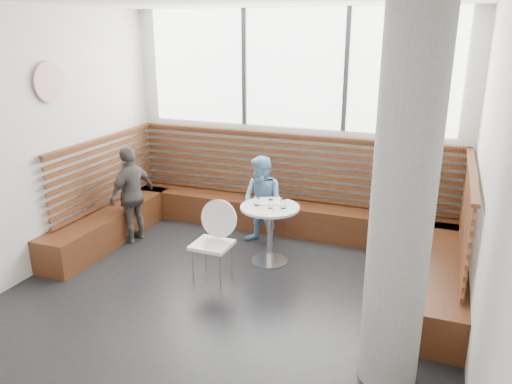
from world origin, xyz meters
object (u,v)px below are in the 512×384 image
at_px(concrete_column, 403,205).
at_px(adult_man, 403,207).
at_px(cafe_table, 270,222).
at_px(cafe_chair, 215,235).
at_px(child_back, 263,202).
at_px(child_left, 132,194).

xyz_separation_m(concrete_column, adult_man, (-0.12, 2.01, -0.71)).
distance_m(concrete_column, cafe_table, 2.67).
height_order(cafe_chair, adult_man, adult_man).
height_order(cafe_table, cafe_chair, cafe_chair).
xyz_separation_m(cafe_chair, child_back, (0.19, 1.14, 0.07)).
xyz_separation_m(cafe_table, cafe_chair, (-0.46, -0.66, 0.02)).
distance_m(cafe_table, adult_man, 1.65).
bearing_deg(child_left, concrete_column, 74.35).
bearing_deg(cafe_chair, child_back, 82.18).
height_order(adult_man, child_left, adult_man).
xyz_separation_m(cafe_chair, adult_man, (2.06, 0.92, 0.32)).
relative_size(concrete_column, adult_man, 1.80).
bearing_deg(concrete_column, child_left, 155.15).
xyz_separation_m(adult_man, child_back, (-1.87, 0.22, -0.25)).
relative_size(concrete_column, child_back, 2.50).
bearing_deg(cafe_table, child_left, -179.94).
distance_m(adult_man, child_left, 3.68).
distance_m(cafe_chair, child_left, 1.74).
relative_size(concrete_column, child_left, 2.32).
xyz_separation_m(concrete_column, cafe_table, (-1.72, 1.76, -1.04)).
bearing_deg(cafe_table, child_back, 120.11).
xyz_separation_m(concrete_column, child_back, (-2.00, 2.23, -0.96)).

